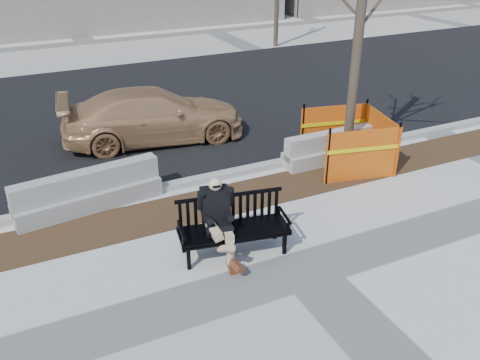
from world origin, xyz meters
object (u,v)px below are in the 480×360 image
object	(u,v)px
seated_man	(218,253)
jersey_barrier_left	(91,208)
sedan	(156,139)
tree_fence	(345,165)
jersey_barrier_right	(334,160)
bench	(234,253)

from	to	relation	value
seated_man	jersey_barrier_left	distance (m)	2.96
sedan	jersey_barrier_left	distance (m)	3.53
seated_man	tree_fence	distance (m)	4.44
jersey_barrier_right	jersey_barrier_left	bearing A→B (deg)	177.47
jersey_barrier_right	sedan	bearing A→B (deg)	138.05
seated_man	sedan	xyz separation A→B (m)	(0.53, 5.25, 0.00)
seated_man	tree_fence	world-z (taller)	tree_fence
bench	sedan	world-z (taller)	sedan
seated_man	jersey_barrier_left	bearing A→B (deg)	133.77
bench	seated_man	bearing A→B (deg)	169.23
tree_fence	jersey_barrier_left	bearing A→B (deg)	174.74
bench	jersey_barrier_right	bearing A→B (deg)	43.01
seated_man	jersey_barrier_right	bearing A→B (deg)	40.29
sedan	jersey_barrier_right	bearing A→B (deg)	-124.11
bench	jersey_barrier_right	world-z (taller)	bench
bench	tree_fence	distance (m)	4.27
sedan	tree_fence	bearing A→B (deg)	-126.37
bench	tree_fence	xyz separation A→B (m)	(3.75, 2.04, 0.00)
jersey_barrier_right	seated_man	bearing A→B (deg)	-150.42
jersey_barrier_left	jersey_barrier_right	distance (m)	5.55
seated_man	bench	bearing A→B (deg)	-10.77
sedan	jersey_barrier_left	world-z (taller)	sedan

